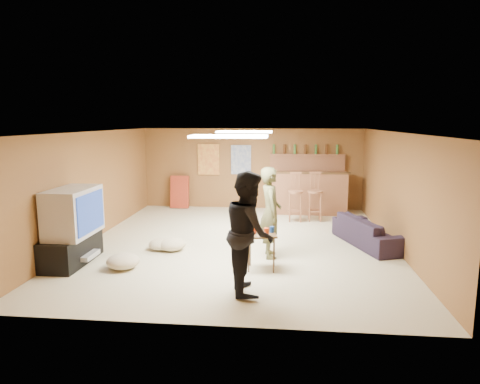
# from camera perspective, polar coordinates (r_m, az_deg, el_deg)

# --- Properties ---
(ground) EXTENTS (7.00, 7.00, 0.00)m
(ground) POSITION_cam_1_polar(r_m,az_deg,el_deg) (8.59, -0.13, -6.81)
(ground) COLOR #C1B793
(ground) RESTS_ON ground
(ceiling) EXTENTS (6.00, 7.00, 0.02)m
(ceiling) POSITION_cam_1_polar(r_m,az_deg,el_deg) (8.25, -0.14, 8.02)
(ceiling) COLOR silver
(ceiling) RESTS_ON ground
(wall_back) EXTENTS (6.00, 0.02, 2.20)m
(wall_back) POSITION_cam_1_polar(r_m,az_deg,el_deg) (11.81, 1.61, 3.12)
(wall_back) COLOR brown
(wall_back) RESTS_ON ground
(wall_front) EXTENTS (6.00, 0.02, 2.20)m
(wall_front) POSITION_cam_1_polar(r_m,az_deg,el_deg) (4.96, -4.31, -5.93)
(wall_front) COLOR brown
(wall_front) RESTS_ON ground
(wall_left) EXTENTS (0.02, 7.00, 2.20)m
(wall_left) POSITION_cam_1_polar(r_m,az_deg,el_deg) (9.16, -19.16, 0.72)
(wall_left) COLOR brown
(wall_left) RESTS_ON ground
(wall_right) EXTENTS (0.02, 7.00, 2.20)m
(wall_right) POSITION_cam_1_polar(r_m,az_deg,el_deg) (8.58, 20.21, 0.11)
(wall_right) COLOR brown
(wall_right) RESTS_ON ground
(tv_stand) EXTENTS (0.55, 1.30, 0.50)m
(tv_stand) POSITION_cam_1_polar(r_m,az_deg,el_deg) (7.90, -21.54, -7.09)
(tv_stand) COLOR black
(tv_stand) RESTS_ON ground
(dvd_box) EXTENTS (0.35, 0.50, 0.08)m
(dvd_box) POSITION_cam_1_polar(r_m,az_deg,el_deg) (7.83, -20.04, -7.91)
(dvd_box) COLOR #B2B2B7
(dvd_box) RESTS_ON tv_stand
(tv_body) EXTENTS (0.60, 1.10, 0.80)m
(tv_body) POSITION_cam_1_polar(r_m,az_deg,el_deg) (7.71, -21.37, -2.49)
(tv_body) COLOR #B2B2B7
(tv_body) RESTS_ON tv_stand
(tv_screen) EXTENTS (0.02, 0.95, 0.65)m
(tv_screen) POSITION_cam_1_polar(r_m,az_deg,el_deg) (7.58, -19.28, -2.57)
(tv_screen) COLOR navy
(tv_screen) RESTS_ON tv_body
(bar_counter) EXTENTS (2.00, 0.60, 1.10)m
(bar_counter) POSITION_cam_1_polar(r_m,az_deg,el_deg) (11.33, 8.98, -0.07)
(bar_counter) COLOR brown
(bar_counter) RESTS_ON ground
(bar_lip) EXTENTS (2.10, 0.12, 0.05)m
(bar_lip) POSITION_cam_1_polar(r_m,az_deg,el_deg) (11.00, 9.12, 2.53)
(bar_lip) COLOR #3F2914
(bar_lip) RESTS_ON bar_counter
(bar_shelf) EXTENTS (2.00, 0.18, 0.05)m
(bar_shelf) POSITION_cam_1_polar(r_m,az_deg,el_deg) (11.66, 8.98, 4.90)
(bar_shelf) COLOR brown
(bar_shelf) RESTS_ON bar_backing
(bar_backing) EXTENTS (2.00, 0.14, 0.60)m
(bar_backing) POSITION_cam_1_polar(r_m,az_deg,el_deg) (11.71, 8.94, 3.45)
(bar_backing) COLOR brown
(bar_backing) RESTS_ON bar_counter
(poster_left) EXTENTS (0.60, 0.03, 0.85)m
(poster_left) POSITION_cam_1_polar(r_m,az_deg,el_deg) (11.89, -4.20, 4.36)
(poster_left) COLOR #BF3F26
(poster_left) RESTS_ON wall_back
(poster_right) EXTENTS (0.55, 0.03, 0.80)m
(poster_right) POSITION_cam_1_polar(r_m,az_deg,el_deg) (11.77, 0.14, 4.33)
(poster_right) COLOR #334C99
(poster_right) RESTS_ON wall_back
(folding_chair_stack) EXTENTS (0.50, 0.26, 0.91)m
(folding_chair_stack) POSITION_cam_1_polar(r_m,az_deg,el_deg) (12.01, -8.04, 0.01)
(folding_chair_stack) COLOR #A8341F
(folding_chair_stack) RESTS_ON ground
(ceiling_panel_front) EXTENTS (1.20, 0.60, 0.04)m
(ceiling_panel_front) POSITION_cam_1_polar(r_m,az_deg,el_deg) (6.76, -1.45, 7.42)
(ceiling_panel_front) COLOR white
(ceiling_panel_front) RESTS_ON ceiling
(ceiling_panel_back) EXTENTS (1.20, 0.60, 0.04)m
(ceiling_panel_back) POSITION_cam_1_polar(r_m,az_deg,el_deg) (9.44, 0.61, 8.03)
(ceiling_panel_back) COLOR white
(ceiling_panel_back) RESTS_ON ceiling
(person_olive) EXTENTS (0.48, 0.64, 1.62)m
(person_olive) POSITION_cam_1_polar(r_m,az_deg,el_deg) (7.59, 4.07, -2.74)
(person_olive) COLOR brown
(person_olive) RESTS_ON ground
(person_black) EXTENTS (0.80, 0.95, 1.73)m
(person_black) POSITION_cam_1_polar(r_m,az_deg,el_deg) (6.03, 1.21, -5.38)
(person_black) COLOR black
(person_black) RESTS_ON ground
(sofa) EXTENTS (1.30, 2.00, 0.54)m
(sofa) POSITION_cam_1_polar(r_m,az_deg,el_deg) (8.77, 16.95, -5.05)
(sofa) COLOR black
(sofa) RESTS_ON ground
(tray_table) EXTENTS (0.52, 0.45, 0.60)m
(tray_table) POSITION_cam_1_polar(r_m,az_deg,el_deg) (7.06, 2.91, -7.97)
(tray_table) COLOR #3F2914
(tray_table) RESTS_ON ground
(cup_red_near) EXTENTS (0.11, 0.11, 0.12)m
(cup_red_near) POSITION_cam_1_polar(r_m,az_deg,el_deg) (7.00, 1.85, -5.08)
(cup_red_near) COLOR #B72F0C
(cup_red_near) RESTS_ON tray_table
(cup_red_far) EXTENTS (0.10, 0.10, 0.12)m
(cup_red_far) POSITION_cam_1_polar(r_m,az_deg,el_deg) (6.89, 3.55, -5.30)
(cup_red_far) COLOR #B72F0C
(cup_red_far) RESTS_ON tray_table
(cup_blue) EXTENTS (0.08, 0.08, 0.10)m
(cup_blue) POSITION_cam_1_polar(r_m,az_deg,el_deg) (7.07, 4.28, -5.01)
(cup_blue) COLOR navy
(cup_blue) RESTS_ON tray_table
(bar_stool_left) EXTENTS (0.43, 0.43, 1.15)m
(bar_stool_left) POSITION_cam_1_polar(r_m,az_deg,el_deg) (10.39, 7.40, -0.77)
(bar_stool_left) COLOR brown
(bar_stool_left) RESTS_ON ground
(bar_stool_right) EXTENTS (0.45, 0.45, 1.22)m
(bar_stool_right) POSITION_cam_1_polar(r_m,az_deg,el_deg) (10.49, 10.00, -0.54)
(bar_stool_right) COLOR brown
(bar_stool_right) RESTS_ON ground
(cushion_near_tv) EXTENTS (0.56, 0.56, 0.23)m
(cushion_near_tv) POSITION_cam_1_polar(r_m,az_deg,el_deg) (8.20, -9.06, -6.89)
(cushion_near_tv) COLOR tan
(cushion_near_tv) RESTS_ON ground
(cushion_mid) EXTENTS (0.52, 0.52, 0.21)m
(cushion_mid) POSITION_cam_1_polar(r_m,az_deg,el_deg) (8.28, -10.49, -6.85)
(cushion_mid) COLOR tan
(cushion_mid) RESTS_ON ground
(cushion_far) EXTENTS (0.60, 0.60, 0.24)m
(cushion_far) POSITION_cam_1_polar(r_m,az_deg,el_deg) (7.40, -15.34, -8.90)
(cushion_far) COLOR tan
(cushion_far) RESTS_ON ground
(bottle_row) EXTENTS (1.76, 0.08, 0.26)m
(bottle_row) POSITION_cam_1_polar(r_m,az_deg,el_deg) (11.62, 8.71, 5.66)
(bottle_row) COLOR #3F7233
(bottle_row) RESTS_ON bar_shelf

